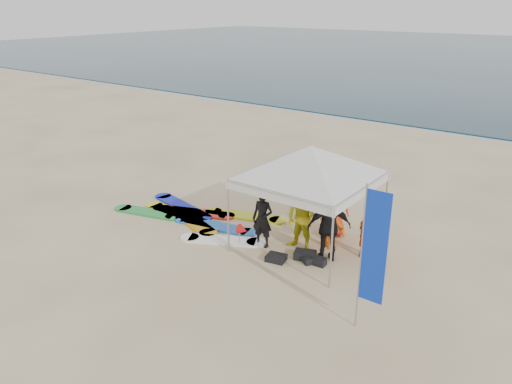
{
  "coord_description": "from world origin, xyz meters",
  "views": [
    {
      "loc": [
        7.63,
        -8.29,
        6.41
      ],
      "look_at": [
        -0.45,
        2.6,
        1.2
      ],
      "focal_mm": 35.0,
      "sensor_mm": 36.0,
      "label": 1
    }
  ],
  "objects_px": {
    "feather_flag": "(373,250)",
    "marker_pennant": "(243,230)",
    "canopy_tent": "(311,146)",
    "person_seated": "(364,238)",
    "surfboard_spread": "(197,218)",
    "person_yellow": "(302,219)",
    "person_orange_a": "(332,218)",
    "person_black_a": "(263,219)",
    "person_black_b": "(329,227)",
    "person_orange_b": "(335,207)"
  },
  "relations": [
    {
      "from": "person_black_b",
      "to": "canopy_tent",
      "type": "height_order",
      "value": "canopy_tent"
    },
    {
      "from": "feather_flag",
      "to": "person_orange_b",
      "type": "bearing_deg",
      "value": 126.79
    },
    {
      "from": "feather_flag",
      "to": "marker_pennant",
      "type": "xyz_separation_m",
      "value": [
        -4.39,
        1.47,
        -1.38
      ]
    },
    {
      "from": "person_seated",
      "to": "person_orange_b",
      "type": "bearing_deg",
      "value": 48.25
    },
    {
      "from": "person_orange_a",
      "to": "person_black_a",
      "type": "bearing_deg",
      "value": 62.93
    },
    {
      "from": "person_black_b",
      "to": "surfboard_spread",
      "type": "distance_m",
      "value": 4.69
    },
    {
      "from": "person_seated",
      "to": "canopy_tent",
      "type": "xyz_separation_m",
      "value": [
        -1.49,
        -0.44,
        2.37
      ]
    },
    {
      "from": "person_orange_b",
      "to": "person_seated",
      "type": "height_order",
      "value": "person_orange_b"
    },
    {
      "from": "feather_flag",
      "to": "person_black_a",
      "type": "bearing_deg",
      "value": 155.33
    },
    {
      "from": "person_yellow",
      "to": "person_black_b",
      "type": "distance_m",
      "value": 0.86
    },
    {
      "from": "canopy_tent",
      "to": "person_orange_b",
      "type": "bearing_deg",
      "value": 78.59
    },
    {
      "from": "surfboard_spread",
      "to": "person_yellow",
      "type": "bearing_deg",
      "value": 2.39
    },
    {
      "from": "marker_pennant",
      "to": "person_black_b",
      "type": "bearing_deg",
      "value": 17.45
    },
    {
      "from": "feather_flag",
      "to": "marker_pennant",
      "type": "height_order",
      "value": "feather_flag"
    },
    {
      "from": "person_seated",
      "to": "person_black_b",
      "type": "bearing_deg",
      "value": 127.42
    },
    {
      "from": "person_orange_b",
      "to": "canopy_tent",
      "type": "xyz_separation_m",
      "value": [
        -0.22,
        -1.1,
        2.02
      ]
    },
    {
      "from": "person_orange_a",
      "to": "marker_pennant",
      "type": "relative_size",
      "value": 2.76
    },
    {
      "from": "person_black_a",
      "to": "person_seated",
      "type": "height_order",
      "value": "person_black_a"
    },
    {
      "from": "person_seated",
      "to": "marker_pennant",
      "type": "bearing_deg",
      "value": 103.58
    },
    {
      "from": "person_yellow",
      "to": "marker_pennant",
      "type": "height_order",
      "value": "person_yellow"
    },
    {
      "from": "feather_flag",
      "to": "person_seated",
      "type": "bearing_deg",
      "value": 116.14
    },
    {
      "from": "canopy_tent",
      "to": "surfboard_spread",
      "type": "bearing_deg",
      "value": -172.69
    },
    {
      "from": "person_black_a",
      "to": "person_orange_b",
      "type": "xyz_separation_m",
      "value": [
        1.23,
        1.84,
        0.04
      ]
    },
    {
      "from": "person_seated",
      "to": "surfboard_spread",
      "type": "bearing_deg",
      "value": 85.92
    },
    {
      "from": "person_orange_a",
      "to": "surfboard_spread",
      "type": "distance_m",
      "value": 4.44
    },
    {
      "from": "canopy_tent",
      "to": "marker_pennant",
      "type": "height_order",
      "value": "canopy_tent"
    },
    {
      "from": "person_orange_a",
      "to": "surfboard_spread",
      "type": "bearing_deg",
      "value": 38.85
    },
    {
      "from": "person_seated",
      "to": "canopy_tent",
      "type": "relative_size",
      "value": 0.23
    },
    {
      "from": "person_orange_b",
      "to": "canopy_tent",
      "type": "height_order",
      "value": "canopy_tent"
    },
    {
      "from": "person_black_b",
      "to": "person_seated",
      "type": "height_order",
      "value": "person_black_b"
    },
    {
      "from": "canopy_tent",
      "to": "marker_pennant",
      "type": "xyz_separation_m",
      "value": [
        -1.42,
        -1.09,
        -2.39
      ]
    },
    {
      "from": "person_black_a",
      "to": "feather_flag",
      "type": "xyz_separation_m",
      "value": [
        3.98,
        -1.83,
        1.06
      ]
    },
    {
      "from": "person_seated",
      "to": "canopy_tent",
      "type": "bearing_deg",
      "value": 92.26
    },
    {
      "from": "feather_flag",
      "to": "surfboard_spread",
      "type": "xyz_separation_m",
      "value": [
        -6.71,
        2.08,
        -1.84
      ]
    },
    {
      "from": "person_black_a",
      "to": "canopy_tent",
      "type": "bearing_deg",
      "value": 27.41
    },
    {
      "from": "person_orange_a",
      "to": "feather_flag",
      "type": "height_order",
      "value": "feather_flag"
    },
    {
      "from": "person_black_a",
      "to": "canopy_tent",
      "type": "relative_size",
      "value": 0.37
    },
    {
      "from": "canopy_tent",
      "to": "surfboard_spread",
      "type": "distance_m",
      "value": 4.73
    },
    {
      "from": "person_black_a",
      "to": "surfboard_spread",
      "type": "relative_size",
      "value": 0.32
    },
    {
      "from": "person_yellow",
      "to": "person_orange_a",
      "type": "xyz_separation_m",
      "value": [
        0.54,
        0.67,
        -0.06
      ]
    },
    {
      "from": "person_black_a",
      "to": "person_seated",
      "type": "distance_m",
      "value": 2.78
    },
    {
      "from": "person_orange_a",
      "to": "person_seated",
      "type": "distance_m",
      "value": 1.03
    },
    {
      "from": "person_orange_a",
      "to": "canopy_tent",
      "type": "relative_size",
      "value": 0.4
    },
    {
      "from": "canopy_tent",
      "to": "marker_pennant",
      "type": "relative_size",
      "value": 6.88
    },
    {
      "from": "person_yellow",
      "to": "person_black_b",
      "type": "bearing_deg",
      "value": 1.06
    },
    {
      "from": "person_orange_b",
      "to": "marker_pennant",
      "type": "relative_size",
      "value": 2.7
    },
    {
      "from": "person_orange_a",
      "to": "marker_pennant",
      "type": "height_order",
      "value": "person_orange_a"
    },
    {
      "from": "person_orange_a",
      "to": "marker_pennant",
      "type": "distance_m",
      "value": 2.46
    },
    {
      "from": "person_black_b",
      "to": "person_seated",
      "type": "relative_size",
      "value": 1.88
    },
    {
      "from": "marker_pennant",
      "to": "surfboard_spread",
      "type": "bearing_deg",
      "value": 165.34
    }
  ]
}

